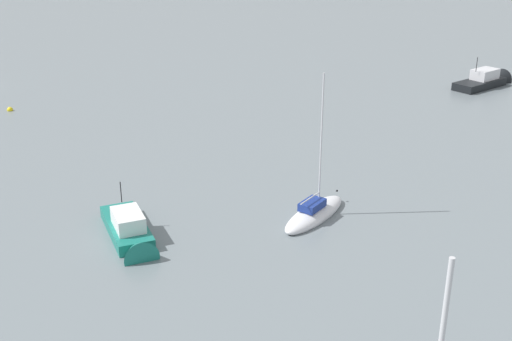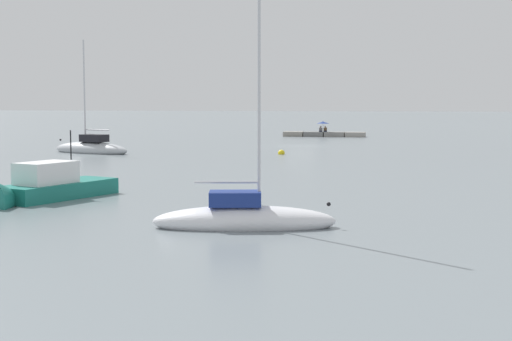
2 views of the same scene
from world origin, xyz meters
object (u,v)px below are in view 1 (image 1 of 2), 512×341
motorboat_black_mid (486,82)px  mooring_buoy_near (10,110)px  sailboat_white_near (314,213)px  motorboat_teal_far (131,235)px

motorboat_black_mid → mooring_buoy_near: size_ratio=14.42×
sailboat_white_near → mooring_buoy_near: bearing=175.2°
sailboat_white_near → motorboat_teal_far: 11.33m
sailboat_white_near → motorboat_teal_far: size_ratio=1.35×
motorboat_black_mid → mooring_buoy_near: 49.72m
motorboat_black_mid → motorboat_teal_far: motorboat_black_mid is taller
motorboat_teal_far → mooring_buoy_near: bearing=-81.0°
motorboat_black_mid → motorboat_teal_far: (47.93, 4.64, -0.06)m
sailboat_white_near → mooring_buoy_near: size_ratio=17.23×
motorboat_black_mid → motorboat_teal_far: size_ratio=1.13×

